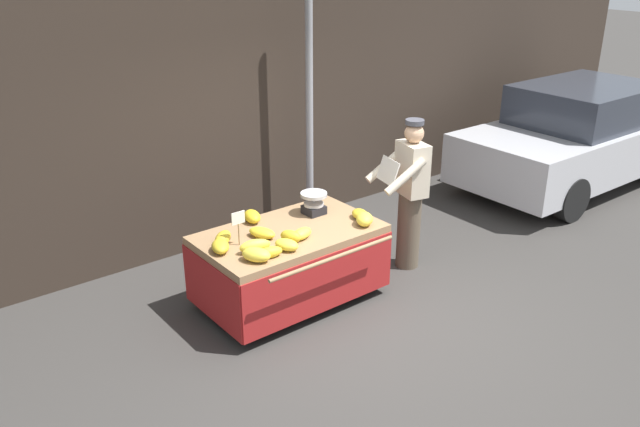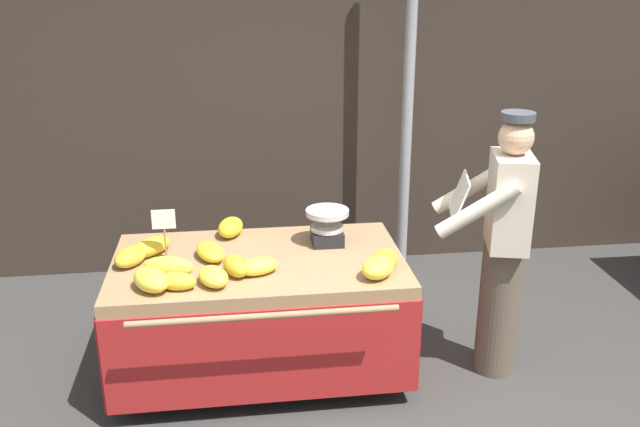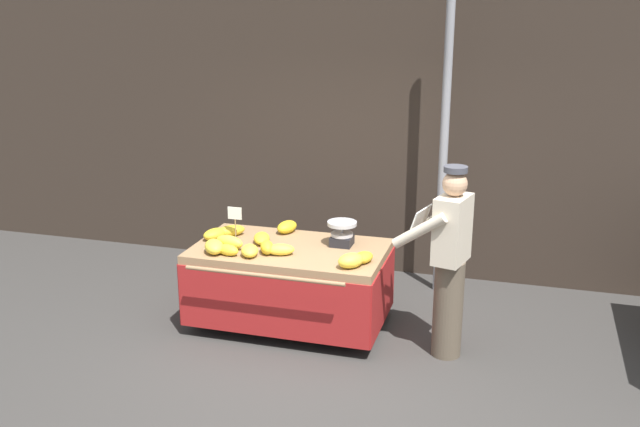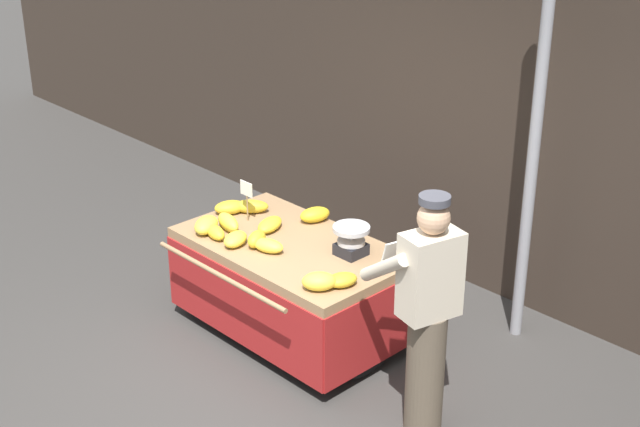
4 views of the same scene
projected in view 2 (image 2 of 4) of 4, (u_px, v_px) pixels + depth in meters
back_wall at (303, 58)px, 5.64m from camera, size 16.00×0.24×3.57m
street_pole at (408, 95)px, 5.32m from camera, size 0.09×0.09×3.11m
banana_cart at (259, 290)px, 4.29m from camera, size 1.82×1.26×0.80m
weighing_scale at (327, 227)px, 4.41m from camera, size 0.28×0.28×0.24m
price_sign at (164, 224)px, 4.09m from camera, size 0.14×0.01×0.34m
banana_bunch_0 at (151, 247)px, 4.26m from camera, size 0.31×0.30×0.11m
banana_bunch_1 at (258, 266)px, 3.99m from camera, size 0.28×0.20×0.10m
banana_bunch_2 at (210, 252)px, 4.20m from camera, size 0.24×0.32×0.10m
banana_bunch_3 at (235, 266)px, 3.97m from camera, size 0.20×0.24×0.12m
banana_bunch_4 at (385, 259)px, 4.10m from camera, size 0.22×0.26×0.09m
banana_bunch_5 at (169, 267)px, 3.95m from camera, size 0.32×0.19×0.13m
banana_bunch_6 at (177, 281)px, 3.80m from camera, size 0.25×0.16×0.10m
banana_bunch_7 at (231, 227)px, 4.56m from camera, size 0.22×0.29×0.12m
banana_bunch_8 at (378, 267)px, 3.95m from camera, size 0.29×0.29×0.13m
banana_bunch_9 at (151, 280)px, 3.80m from camera, size 0.29×0.32×0.13m
banana_bunch_10 at (131, 256)px, 4.12m from camera, size 0.25×0.30×0.11m
banana_bunch_11 at (213, 277)px, 3.86m from camera, size 0.23×0.28×0.10m
vendor_person at (502, 246)px, 4.21m from camera, size 0.66×0.61×1.71m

